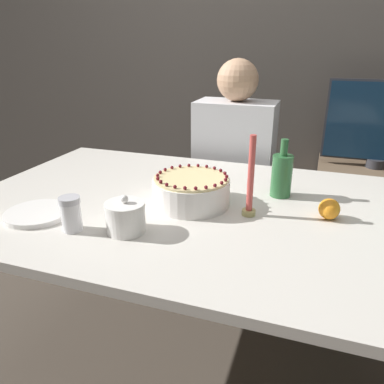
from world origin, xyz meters
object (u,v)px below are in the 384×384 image
(sugar_shaker, at_px, (71,214))
(person_man_blue_shirt, at_px, (233,189))
(sugar_bowl, at_px, (125,217))
(bottle, at_px, (282,175))
(tv_monitor, at_px, (383,124))
(cake, at_px, (192,191))
(candle, at_px, (250,184))

(sugar_shaker, relative_size, person_man_blue_shirt, 0.09)
(sugar_bowl, bearing_deg, bottle, 47.34)
(sugar_shaker, distance_m, person_man_blue_shirt, 1.09)
(person_man_blue_shirt, relative_size, tv_monitor, 1.95)
(cake, distance_m, candle, 0.21)
(cake, bearing_deg, candle, -6.48)
(sugar_bowl, height_order, bottle, bottle)
(tv_monitor, bearing_deg, person_man_blue_shirt, -150.41)
(cake, distance_m, sugar_shaker, 0.41)
(cake, relative_size, sugar_shaker, 2.49)
(sugar_shaker, relative_size, bottle, 0.50)
(candle, bearing_deg, tv_monitor, 66.31)
(person_man_blue_shirt, height_order, tv_monitor, person_man_blue_shirt)
(candle, xyz_separation_m, bottle, (0.08, 0.20, -0.03))
(person_man_blue_shirt, bearing_deg, bottle, 118.31)
(candle, distance_m, tv_monitor, 1.27)
(person_man_blue_shirt, bearing_deg, sugar_shaker, 75.83)
(candle, relative_size, tv_monitor, 0.44)
(cake, bearing_deg, sugar_shaker, -132.40)
(candle, height_order, bottle, candle)
(sugar_bowl, relative_size, bottle, 0.56)
(candle, bearing_deg, cake, 173.52)
(cake, height_order, bottle, bottle)
(bottle, bearing_deg, person_man_blue_shirt, 118.31)
(tv_monitor, bearing_deg, candle, -113.69)
(sugar_shaker, height_order, bottle, bottle)
(cake, xyz_separation_m, sugar_bowl, (-0.12, -0.26, -0.00))
(sugar_bowl, xyz_separation_m, tv_monitor, (0.83, 1.40, 0.07))
(bottle, xyz_separation_m, person_man_blue_shirt, (-0.30, 0.55, -0.29))
(cake, relative_size, sugar_bowl, 2.23)
(cake, bearing_deg, tv_monitor, 57.96)
(candle, height_order, tv_monitor, tv_monitor)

